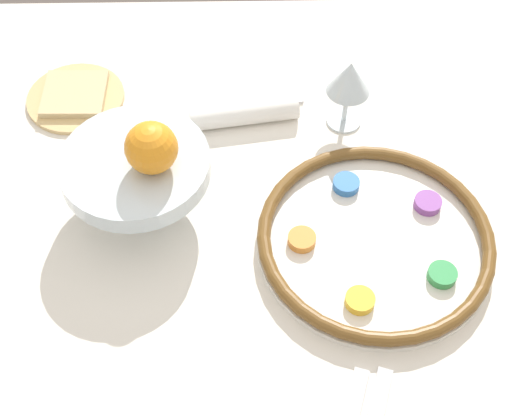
{
  "coord_description": "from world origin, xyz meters",
  "views": [
    {
      "loc": [
        0.12,
        0.65,
        1.61
      ],
      "look_at": [
        0.11,
        0.03,
        0.77
      ],
      "focal_mm": 50.0,
      "sensor_mm": 36.0,
      "label": 1
    }
  ],
  "objects_px": {
    "fruit_stand": "(136,169)",
    "napkin_roll": "(244,113)",
    "wine_glass": "(349,80)",
    "seder_plate": "(375,239)",
    "orange_fruit": "(151,149)",
    "bread_plate": "(75,96)"
  },
  "relations": [
    {
      "from": "fruit_stand",
      "to": "wine_glass",
      "type": "bearing_deg",
      "value": -152.58
    },
    {
      "from": "orange_fruit",
      "to": "bread_plate",
      "type": "xyz_separation_m",
      "value": [
        0.16,
        -0.24,
        -0.13
      ]
    },
    {
      "from": "seder_plate",
      "to": "bread_plate",
      "type": "bearing_deg",
      "value": -32.84
    },
    {
      "from": "fruit_stand",
      "to": "seder_plate",
      "type": "bearing_deg",
      "value": 166.62
    },
    {
      "from": "seder_plate",
      "to": "orange_fruit",
      "type": "bearing_deg",
      "value": -12.14
    },
    {
      "from": "bread_plate",
      "to": "fruit_stand",
      "type": "bearing_deg",
      "value": 120.37
    },
    {
      "from": "wine_glass",
      "to": "fruit_stand",
      "type": "height_order",
      "value": "wine_glass"
    },
    {
      "from": "orange_fruit",
      "to": "seder_plate",
      "type": "bearing_deg",
      "value": 167.86
    },
    {
      "from": "fruit_stand",
      "to": "napkin_roll",
      "type": "height_order",
      "value": "fruit_stand"
    },
    {
      "from": "seder_plate",
      "to": "bread_plate",
      "type": "distance_m",
      "value": 0.57
    },
    {
      "from": "wine_glass",
      "to": "fruit_stand",
      "type": "relative_size",
      "value": 0.59
    },
    {
      "from": "orange_fruit",
      "to": "napkin_roll",
      "type": "height_order",
      "value": "orange_fruit"
    },
    {
      "from": "fruit_stand",
      "to": "bread_plate",
      "type": "relative_size",
      "value": 1.3
    },
    {
      "from": "seder_plate",
      "to": "wine_glass",
      "type": "distance_m",
      "value": 0.26
    },
    {
      "from": "seder_plate",
      "to": "napkin_roll",
      "type": "distance_m",
      "value": 0.32
    },
    {
      "from": "seder_plate",
      "to": "fruit_stand",
      "type": "distance_m",
      "value": 0.36
    },
    {
      "from": "wine_glass",
      "to": "orange_fruit",
      "type": "relative_size",
      "value": 1.73
    },
    {
      "from": "seder_plate",
      "to": "bread_plate",
      "type": "relative_size",
      "value": 2.07
    },
    {
      "from": "orange_fruit",
      "to": "bread_plate",
      "type": "distance_m",
      "value": 0.32
    },
    {
      "from": "fruit_stand",
      "to": "orange_fruit",
      "type": "height_order",
      "value": "orange_fruit"
    },
    {
      "from": "wine_glass",
      "to": "bread_plate",
      "type": "xyz_separation_m",
      "value": [
        0.46,
        -0.06,
        -0.09
      ]
    },
    {
      "from": "fruit_stand",
      "to": "napkin_roll",
      "type": "distance_m",
      "value": 0.24
    }
  ]
}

